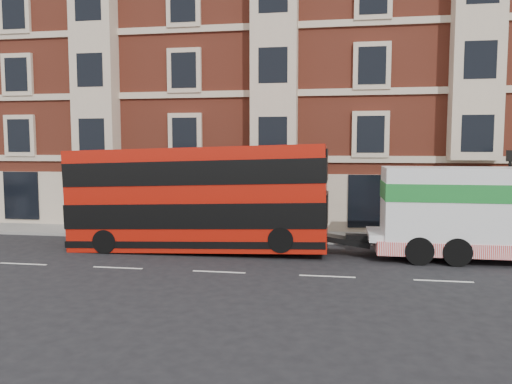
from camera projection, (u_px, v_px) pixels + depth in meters
ground at (219, 272)px, 18.58m from camera, size 120.00×120.00×0.00m
sidewalk at (252, 235)px, 25.95m from camera, size 90.00×3.00×0.15m
victorian_terrace at (279, 63)px, 32.34m from camera, size 45.00×12.00×20.40m
lamp_post_west at (132, 186)px, 25.38m from camera, size 0.35×0.15×4.35m
lamp_post_east at (509, 191)px, 22.53m from camera, size 0.35×0.15×4.35m
double_decker_bus at (197, 197)px, 22.14m from camera, size 11.43×2.62×4.63m
tow_truck at (484, 212)px, 20.27m from camera, size 9.15×2.70×3.81m
pedestrian at (133, 215)px, 26.44m from camera, size 0.78×0.70×1.80m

